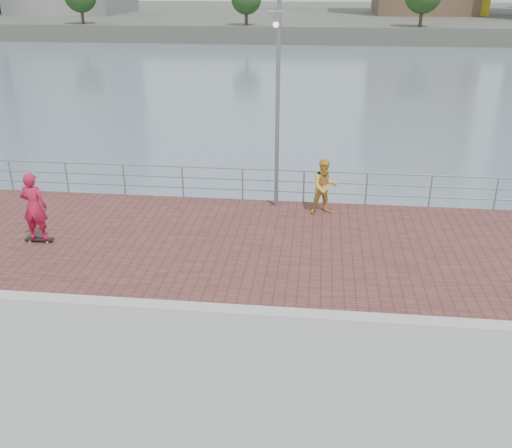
# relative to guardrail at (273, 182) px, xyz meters

# --- Properties ---
(water) EXTENTS (400.00, 400.00, 0.00)m
(water) POSITION_rel_guardrail_xyz_m (-0.00, -7.00, -2.69)
(water) COLOR slate
(water) RESTS_ON ground
(brick_lane) EXTENTS (40.00, 6.80, 0.02)m
(brick_lane) POSITION_rel_guardrail_xyz_m (-0.00, -3.40, -0.68)
(brick_lane) COLOR brown
(brick_lane) RESTS_ON seawall
(curb) EXTENTS (40.00, 0.40, 0.06)m
(curb) POSITION_rel_guardrail_xyz_m (-0.00, -7.00, -0.66)
(curb) COLOR #B7B5AD
(curb) RESTS_ON seawall
(far_shore) EXTENTS (320.00, 95.00, 2.50)m
(far_shore) POSITION_rel_guardrail_xyz_m (-0.00, 115.50, -1.44)
(far_shore) COLOR #4C5142
(far_shore) RESTS_ON ground
(guardrail) EXTENTS (39.06, 0.06, 1.13)m
(guardrail) POSITION_rel_guardrail_xyz_m (0.00, 0.00, 0.00)
(guardrail) COLOR #8C9EA8
(guardrail) RESTS_ON brick_lane
(street_lamp) EXTENTS (0.47, 1.36, 6.44)m
(street_lamp) POSITION_rel_guardrail_xyz_m (0.15, -0.97, 3.88)
(street_lamp) COLOR gray
(street_lamp) RESTS_ON brick_lane
(skateboard) EXTENTS (0.81, 0.22, 0.09)m
(skateboard) POSITION_rel_guardrail_xyz_m (-6.32, -4.01, -0.60)
(skateboard) COLOR black
(skateboard) RESTS_ON brick_lane
(skateboarder) EXTENTS (0.73, 0.49, 1.97)m
(skateboarder) POSITION_rel_guardrail_xyz_m (-6.32, -4.01, 0.40)
(skateboarder) COLOR #BD193B
(skateboarder) RESTS_ON skateboard
(bystander) EXTENTS (1.01, 0.88, 1.76)m
(bystander) POSITION_rel_guardrail_xyz_m (1.71, -0.90, 0.21)
(bystander) COLOR gold
(bystander) RESTS_ON brick_lane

